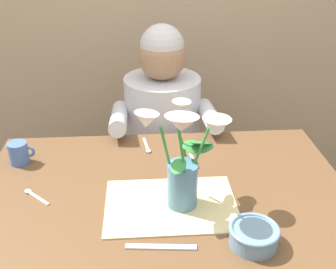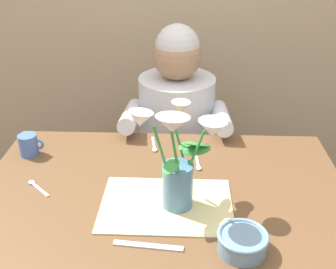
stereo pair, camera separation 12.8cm
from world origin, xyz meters
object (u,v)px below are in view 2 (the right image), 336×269
Objects in this scene: seated_person at (176,146)px; ceramic_bowl at (242,241)px; flower_vase at (179,158)px; tea_cup at (29,145)px; dinner_knife at (148,246)px.

seated_person reaches higher than ceramic_bowl.
flower_vase is 3.69× the size of tea_cup.
tea_cup is at bearing 141.20° from dinner_knife.
seated_person is at bearing 91.91° from flower_vase.
flower_vase is 0.64m from tea_cup.
flower_vase reaches higher than tea_cup.
tea_cup is (-0.73, 0.47, 0.01)m from ceramic_bowl.
flower_vase is at bearing -27.57° from tea_cup.
seated_person is 12.20× the size of tea_cup.
ceramic_bowl is (0.19, -0.87, 0.21)m from seated_person.
seated_person is at bearing 37.09° from tea_cup.
dinner_knife is at bearing -44.25° from tea_cup.
seated_person is 3.31× the size of flower_vase.
seated_person is 5.97× the size of dinner_knife.
dinner_knife is 0.67m from tea_cup.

